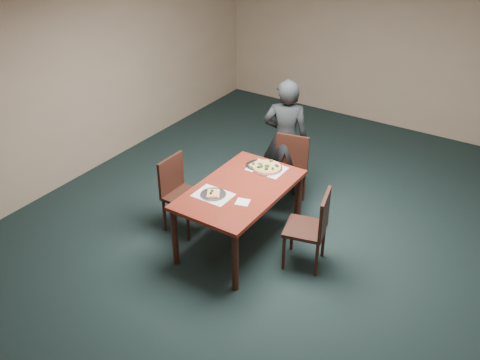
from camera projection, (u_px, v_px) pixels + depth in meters
The scene contains 13 objects.
ground at pixel (264, 243), 6.25m from camera, with size 8.00×8.00×0.00m, color black.
room_shell at pixel (268, 104), 5.36m from camera, with size 8.00×8.00×8.00m.
dining_table at pixel (240, 195), 5.92m from camera, with size 0.90×1.50×0.75m.
chair_far at pixel (289, 167), 6.75m from camera, with size 0.50×0.50×0.91m.
chair_left at pixel (179, 190), 6.29m from camera, with size 0.43×0.43×0.91m.
chair_right at pixel (313, 225), 5.66m from camera, with size 0.51×0.51×0.91m.
diner at pixel (285, 139), 6.82m from camera, with size 0.58×0.38×1.59m, color black.
placemat_main at pixel (267, 169), 6.24m from camera, with size 0.42×0.32×0.00m, color white.
placemat_near at pixel (213, 195), 5.74m from camera, with size 0.40×0.30×0.00m, color white.
pizza_pan at pixel (267, 167), 6.22m from camera, with size 0.36×0.36×0.08m.
slice_plate_near at pixel (213, 194), 5.73m from camera, with size 0.28×0.28×0.06m.
slice_plate_far at pixel (257, 165), 6.29m from camera, with size 0.28×0.28×0.06m.
napkin at pixel (243, 202), 5.61m from camera, with size 0.14×0.14×0.01m, color white.
Camera 1 is at (2.49, -4.35, 3.81)m, focal length 40.00 mm.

